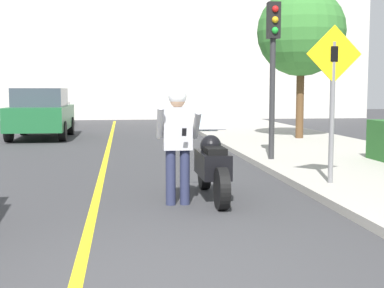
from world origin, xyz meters
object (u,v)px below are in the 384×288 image
(person_biker, at_px, (178,134))
(traffic_light, at_px, (273,50))
(crossing_sign, at_px, (333,89))
(parked_car_green, at_px, (41,113))
(motorcycle, at_px, (212,166))
(parked_car_white, at_px, (45,107))
(street_tree, at_px, (301,32))

(person_biker, bearing_deg, traffic_light, 57.45)
(crossing_sign, bearing_deg, parked_car_green, 120.17)
(motorcycle, distance_m, crossing_sign, 2.34)
(parked_car_white, bearing_deg, parked_car_green, -83.24)
(crossing_sign, xyz_separation_m, street_tree, (2.19, 7.99, 1.76))
(crossing_sign, distance_m, parked_car_green, 12.02)
(person_biker, distance_m, parked_car_white, 17.63)
(person_biker, relative_size, traffic_light, 0.49)
(motorcycle, distance_m, street_tree, 9.81)
(person_biker, distance_m, parked_car_green, 11.68)
(traffic_light, distance_m, street_tree, 5.52)
(street_tree, relative_size, parked_car_white, 1.11)
(traffic_light, xyz_separation_m, street_tree, (2.30, 4.93, 0.93))
(crossing_sign, bearing_deg, traffic_light, 92.03)
(crossing_sign, bearing_deg, person_biker, -163.08)
(motorcycle, distance_m, parked_car_white, 17.39)
(motorcycle, xyz_separation_m, traffic_light, (1.89, 3.44, 1.97))
(traffic_light, xyz_separation_m, parked_car_white, (-6.63, 13.28, -1.61))
(crossing_sign, xyz_separation_m, parked_car_white, (-6.74, 16.34, -0.78))
(motorcycle, relative_size, traffic_light, 0.64)
(person_biker, distance_m, street_tree, 10.26)
(street_tree, xyz_separation_m, parked_car_green, (-8.22, 2.38, -2.54))
(street_tree, bearing_deg, parked_car_white, 136.91)
(motorcycle, relative_size, crossing_sign, 0.85)
(parked_car_green, distance_m, parked_car_white, 6.01)
(person_biker, height_order, street_tree, street_tree)
(person_biker, xyz_separation_m, parked_car_white, (-4.18, 17.12, -0.15))
(traffic_light, height_order, street_tree, street_tree)
(traffic_light, bearing_deg, street_tree, 65.00)
(parked_car_white, bearing_deg, crossing_sign, -67.60)
(traffic_light, relative_size, street_tree, 0.72)
(crossing_sign, xyz_separation_m, parked_car_green, (-6.03, 10.37, -0.78))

